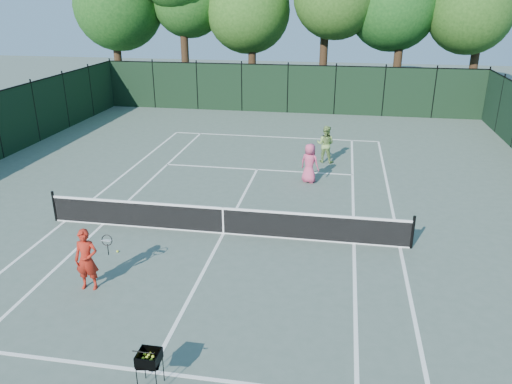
% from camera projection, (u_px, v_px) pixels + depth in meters
% --- Properties ---
extents(ground, '(90.00, 90.00, 0.00)m').
position_uv_depth(ground, '(223.00, 233.00, 15.96)').
color(ground, '#4C5D51').
rests_on(ground, ground).
extents(sideline_doubles_left, '(0.10, 23.77, 0.01)m').
position_uv_depth(sideline_doubles_left, '(65.00, 221.00, 16.83)').
color(sideline_doubles_left, white).
rests_on(sideline_doubles_left, ground).
extents(sideline_doubles_right, '(0.10, 23.77, 0.01)m').
position_uv_depth(sideline_doubles_right, '(400.00, 247.00, 15.08)').
color(sideline_doubles_right, white).
rests_on(sideline_doubles_right, ground).
extents(sideline_singles_left, '(0.10, 23.77, 0.01)m').
position_uv_depth(sideline_singles_left, '(103.00, 224.00, 16.61)').
color(sideline_singles_left, white).
rests_on(sideline_singles_left, ground).
extents(sideline_singles_right, '(0.10, 23.77, 0.01)m').
position_uv_depth(sideline_singles_right, '(354.00, 244.00, 15.30)').
color(sideline_singles_right, white).
rests_on(sideline_singles_right, ground).
extents(baseline_far, '(10.97, 0.10, 0.01)m').
position_uv_depth(baseline_far, '(274.00, 137.00, 26.85)').
color(baseline_far, white).
rests_on(baseline_far, ground).
extents(service_line_near, '(8.23, 0.10, 0.01)m').
position_uv_depth(service_line_near, '(151.00, 372.00, 10.09)').
color(service_line_near, white).
rests_on(service_line_near, ground).
extents(service_line_far, '(8.23, 0.10, 0.01)m').
position_uv_depth(service_line_far, '(257.00, 169.00, 21.82)').
color(service_line_far, white).
rests_on(service_line_far, ground).
extents(center_service_line, '(0.10, 12.80, 0.01)m').
position_uv_depth(center_service_line, '(223.00, 233.00, 15.96)').
color(center_service_line, white).
rests_on(center_service_line, ground).
extents(tennis_net, '(11.69, 0.09, 1.06)m').
position_uv_depth(tennis_net, '(223.00, 220.00, 15.78)').
color(tennis_net, black).
rests_on(tennis_net, ground).
extents(fence_far, '(24.00, 0.05, 3.00)m').
position_uv_depth(fence_far, '(288.00, 89.00, 31.90)').
color(fence_far, black).
rests_on(fence_far, ground).
extents(coach, '(0.88, 0.68, 1.66)m').
position_uv_depth(coach, '(87.00, 260.00, 12.69)').
color(coach, '#A71F13').
rests_on(coach, ground).
extents(player_pink, '(0.93, 0.79, 1.62)m').
position_uv_depth(player_pink, '(310.00, 163.00, 20.07)').
color(player_pink, '#CE486E').
rests_on(player_pink, ground).
extents(player_green, '(0.92, 0.78, 1.69)m').
position_uv_depth(player_green, '(325.00, 144.00, 22.51)').
color(player_green, '#7DA351').
rests_on(player_green, ground).
extents(ball_hopper, '(0.49, 0.49, 0.81)m').
position_uv_depth(ball_hopper, '(149.00, 358.00, 9.46)').
color(ball_hopper, black).
rests_on(ball_hopper, ground).
extents(loose_ball_midcourt, '(0.07, 0.07, 0.07)m').
position_uv_depth(loose_ball_midcourt, '(117.00, 251.00, 14.78)').
color(loose_ball_midcourt, '#D3E32E').
rests_on(loose_ball_midcourt, ground).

